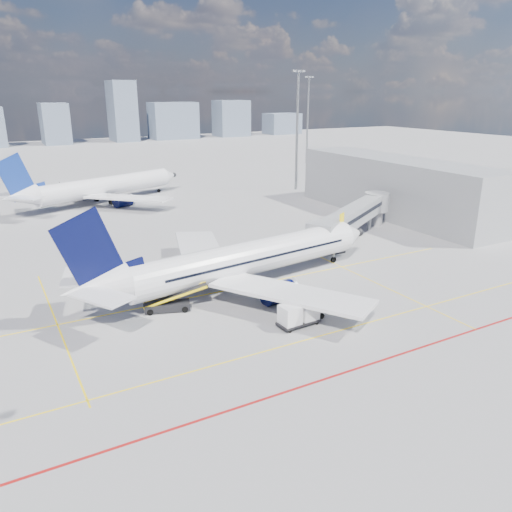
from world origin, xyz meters
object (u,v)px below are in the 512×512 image
at_px(main_aircraft, 238,261).
at_px(cargo_dolly, 299,313).
at_px(belt_loader, 169,304).
at_px(ramp_worker, 349,305).
at_px(second_aircraft, 99,187).
at_px(baggage_tug, 309,310).

bearing_deg(main_aircraft, cargo_dolly, -93.98).
height_order(belt_loader, ramp_worker, belt_loader).
bearing_deg(ramp_worker, belt_loader, 81.14).
distance_m(cargo_dolly, belt_loader, 13.28).
distance_m(second_aircraft, ramp_worker, 65.31).
xyz_separation_m(main_aircraft, belt_loader, (-8.93, -2.02, -2.54)).
bearing_deg(baggage_tug, belt_loader, 157.48).
relative_size(baggage_tug, cargo_dolly, 0.66).
bearing_deg(belt_loader, second_aircraft, 101.83).
relative_size(main_aircraft, ramp_worker, 19.58).
distance_m(main_aircraft, belt_loader, 9.50).
height_order(second_aircraft, baggage_tug, second_aircraft).
distance_m(second_aircraft, baggage_tug, 63.56).
distance_m(main_aircraft, cargo_dolly, 11.39).
bearing_deg(ramp_worker, main_aircraft, 51.99).
relative_size(second_aircraft, baggage_tug, 13.50).
height_order(second_aircraft, cargo_dolly, second_aircraft).
xyz_separation_m(baggage_tug, ramp_worker, (3.91, -1.29, 0.16)).
relative_size(main_aircraft, second_aircraft, 1.05).
bearing_deg(belt_loader, ramp_worker, -14.26).
height_order(baggage_tug, cargo_dolly, cargo_dolly).
bearing_deg(baggage_tug, cargo_dolly, -138.78).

